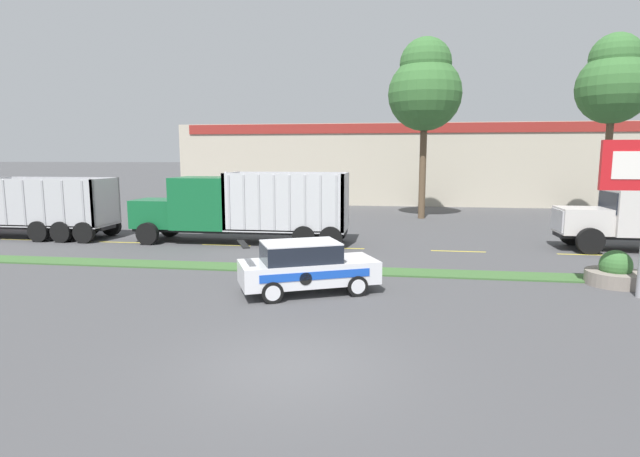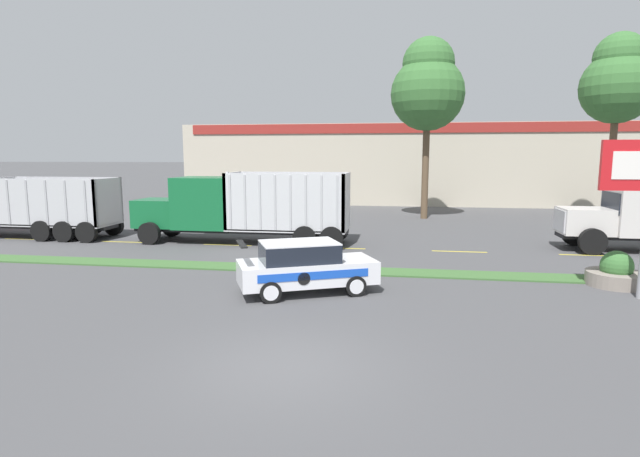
{
  "view_description": "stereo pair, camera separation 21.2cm",
  "coord_description": "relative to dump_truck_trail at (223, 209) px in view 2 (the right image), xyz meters",
  "views": [
    {
      "loc": [
        1.99,
        -9.45,
        4.25
      ],
      "look_at": [
        -0.75,
        9.33,
        1.47
      ],
      "focal_mm": 28.0,
      "sensor_mm": 36.0,
      "label": 1
    },
    {
      "loc": [
        2.2,
        -9.42,
        4.25
      ],
      "look_at": [
        -0.75,
        9.33,
        1.47
      ],
      "focal_mm": 28.0,
      "sensor_mm": 36.0,
      "label": 2
    }
  ],
  "objects": [
    {
      "name": "tree_behind_centre",
      "position": [
        10.27,
        11.08,
        7.06
      ],
      "size": [
        4.83,
        4.83,
        11.91
      ],
      "color": "brown",
      "rests_on": "ground_plane"
    },
    {
      "name": "rally_car",
      "position": [
        5.68,
        -8.47,
        -0.83
      ],
      "size": [
        4.56,
        3.33,
        1.66
      ],
      "color": "white",
      "rests_on": "ground_plane"
    },
    {
      "name": "centre_line_1",
      "position": [
        -10.33,
        -0.79,
        -1.66
      ],
      "size": [
        2.4,
        0.14,
        0.01
      ],
      "primitive_type": "cube",
      "color": "yellow",
      "rests_on": "ground_plane"
    },
    {
      "name": "grass_verge",
      "position": [
        6.31,
        -5.4,
        -1.63
      ],
      "size": [
        120.0,
        1.22,
        0.06
      ],
      "primitive_type": "cube",
      "color": "#3D6633",
      "rests_on": "ground_plane"
    },
    {
      "name": "centre_line_3",
      "position": [
        0.47,
        -0.79,
        -1.66
      ],
      "size": [
        2.4,
        0.14,
        0.01
      ],
      "primitive_type": "cube",
      "color": "yellow",
      "rests_on": "ground_plane"
    },
    {
      "name": "centre_line_5",
      "position": [
        11.27,
        -0.79,
        -1.66
      ],
      "size": [
        2.4,
        0.14,
        0.01
      ],
      "primitive_type": "cube",
      "color": "yellow",
      "rests_on": "ground_plane"
    },
    {
      "name": "tree_behind_left",
      "position": [
        21.91,
        11.23,
        7.2
      ],
      "size": [
        4.46,
        4.46,
        11.82
      ],
      "color": "brown",
      "rests_on": "ground_plane"
    },
    {
      "name": "centre_line_6",
      "position": [
        16.67,
        -0.79,
        -1.66
      ],
      "size": [
        2.4,
        0.14,
        0.01
      ],
      "primitive_type": "cube",
      "color": "yellow",
      "rests_on": "ground_plane"
    },
    {
      "name": "centre_line_2",
      "position": [
        -4.93,
        -0.79,
        -1.66
      ],
      "size": [
        2.4,
        0.14,
        0.01
      ],
      "primitive_type": "cube",
      "color": "yellow",
      "rests_on": "ground_plane"
    },
    {
      "name": "dump_truck_trail",
      "position": [
        0.0,
        0.0,
        0.0
      ],
      "size": [
        10.61,
        2.76,
        3.51
      ],
      "color": "black",
      "rests_on": "ground_plane"
    },
    {
      "name": "stone_planter",
      "position": [
        15.67,
        -6.02,
        -1.26
      ],
      "size": [
        1.84,
        1.84,
        1.16
      ],
      "color": "gray",
      "rests_on": "ground_plane"
    },
    {
      "name": "centre_line_4",
      "position": [
        5.87,
        -0.79,
        -1.66
      ],
      "size": [
        2.4,
        0.14,
        0.01
      ],
      "primitive_type": "cube",
      "color": "yellow",
      "rests_on": "ground_plane"
    },
    {
      "name": "ground_plane",
      "position": [
        6.31,
        -13.96,
        -1.66
      ],
      "size": [
        600.0,
        600.0,
        0.0
      ],
      "primitive_type": "plane",
      "color": "#474749"
    },
    {
      "name": "store_building_backdrop",
      "position": [
        9.7,
        25.13,
        1.82
      ],
      "size": [
        40.47,
        12.1,
        6.95
      ],
      "color": "#BCB29E",
      "rests_on": "ground_plane"
    }
  ]
}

